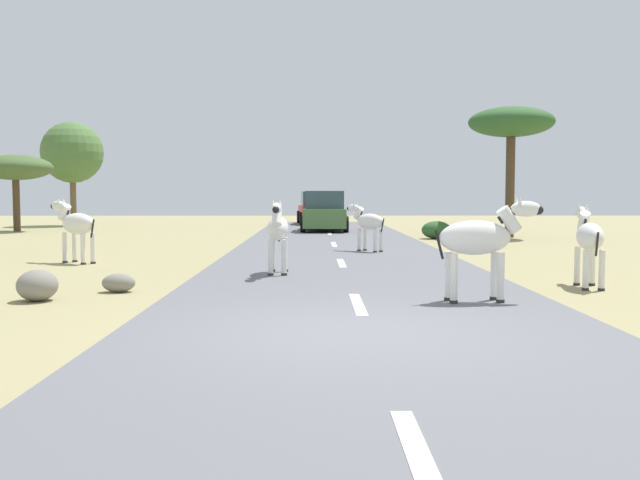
{
  "coord_description": "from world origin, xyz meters",
  "views": [
    {
      "loc": [
        -0.42,
        -8.01,
        1.66
      ],
      "look_at": [
        -0.28,
        7.63,
        0.62
      ],
      "focal_mm": 38.8,
      "sensor_mm": 36.0,
      "label": 1
    }
  ],
  "objects_px": {
    "zebra_4": "(368,222)",
    "tree_2": "(72,153)",
    "zebra_1": "(589,237)",
    "car_0": "(317,209)",
    "rock_0": "(119,283)",
    "tree_4": "(511,124)",
    "rock_1": "(37,285)",
    "zebra_2": "(481,239)",
    "zebra_3": "(76,224)",
    "tree_5": "(15,168)",
    "bush_0": "(436,230)",
    "car_1": "(325,213)",
    "zebra_0": "(278,229)"
  },
  "relations": [
    {
      "from": "tree_4",
      "to": "zebra_3",
      "type": "bearing_deg",
      "value": -143.62
    },
    {
      "from": "zebra_0",
      "to": "zebra_4",
      "type": "height_order",
      "value": "zebra_0"
    },
    {
      "from": "zebra_1",
      "to": "rock_0",
      "type": "bearing_deg",
      "value": -167.36
    },
    {
      "from": "car_1",
      "to": "car_0",
      "type": "bearing_deg",
      "value": 93.61
    },
    {
      "from": "zebra_4",
      "to": "rock_1",
      "type": "height_order",
      "value": "zebra_4"
    },
    {
      "from": "zebra_0",
      "to": "zebra_2",
      "type": "distance_m",
      "value": 4.82
    },
    {
      "from": "zebra_4",
      "to": "tree_2",
      "type": "xyz_separation_m",
      "value": [
        -14.12,
        16.94,
        2.94
      ]
    },
    {
      "from": "zebra_3",
      "to": "car_1",
      "type": "relative_size",
      "value": 0.36
    },
    {
      "from": "zebra_4",
      "to": "rock_1",
      "type": "distance_m",
      "value": 10.47
    },
    {
      "from": "zebra_2",
      "to": "car_1",
      "type": "bearing_deg",
      "value": -179.59
    },
    {
      "from": "car_0",
      "to": "tree_2",
      "type": "distance_m",
      "value": 13.13
    },
    {
      "from": "zebra_4",
      "to": "zebra_1",
      "type": "bearing_deg",
      "value": -106.4
    },
    {
      "from": "rock_1",
      "to": "tree_2",
      "type": "bearing_deg",
      "value": 107.95
    },
    {
      "from": "zebra_3",
      "to": "tree_4",
      "type": "xyz_separation_m",
      "value": [
        13.19,
        9.72,
        3.36
      ]
    },
    {
      "from": "rock_0",
      "to": "rock_1",
      "type": "relative_size",
      "value": 0.87
    },
    {
      "from": "zebra_2",
      "to": "zebra_3",
      "type": "xyz_separation_m",
      "value": [
        -8.2,
        6.33,
        -0.06
      ]
    },
    {
      "from": "zebra_1",
      "to": "tree_5",
      "type": "xyz_separation_m",
      "value": [
        -18.03,
        18.52,
        1.91
      ]
    },
    {
      "from": "zebra_2",
      "to": "car_1",
      "type": "xyz_separation_m",
      "value": [
        -2.02,
        20.01,
        -0.14
      ]
    },
    {
      "from": "tree_4",
      "to": "rock_1",
      "type": "height_order",
      "value": "tree_4"
    },
    {
      "from": "zebra_2",
      "to": "rock_0",
      "type": "distance_m",
      "value": 6.02
    },
    {
      "from": "zebra_1",
      "to": "rock_0",
      "type": "height_order",
      "value": "zebra_1"
    },
    {
      "from": "car_1",
      "to": "zebra_2",
      "type": "bearing_deg",
      "value": -83.15
    },
    {
      "from": "bush_0",
      "to": "rock_1",
      "type": "xyz_separation_m",
      "value": [
        -8.84,
        -14.79,
        -0.08
      ]
    },
    {
      "from": "zebra_2",
      "to": "tree_2",
      "type": "height_order",
      "value": "tree_2"
    },
    {
      "from": "zebra_1",
      "to": "zebra_2",
      "type": "height_order",
      "value": "zebra_2"
    },
    {
      "from": "tree_2",
      "to": "rock_1",
      "type": "bearing_deg",
      "value": -72.05
    },
    {
      "from": "zebra_3",
      "to": "tree_2",
      "type": "relative_size",
      "value": 0.29
    },
    {
      "from": "zebra_3",
      "to": "rock_0",
      "type": "height_order",
      "value": "zebra_3"
    },
    {
      "from": "tree_4",
      "to": "tree_5",
      "type": "bearing_deg",
      "value": 168.03
    },
    {
      "from": "zebra_1",
      "to": "bush_0",
      "type": "xyz_separation_m",
      "value": [
        -0.33,
        13.31,
        -0.56
      ]
    },
    {
      "from": "zebra_2",
      "to": "tree_5",
      "type": "height_order",
      "value": "tree_5"
    },
    {
      "from": "tree_5",
      "to": "bush_0",
      "type": "bearing_deg",
      "value": -16.4
    },
    {
      "from": "zebra_4",
      "to": "tree_4",
      "type": "bearing_deg",
      "value": 8.0
    },
    {
      "from": "tree_2",
      "to": "zebra_2",
      "type": "bearing_deg",
      "value": -59.92
    },
    {
      "from": "zebra_0",
      "to": "tree_5",
      "type": "distance_m",
      "value": 21.01
    },
    {
      "from": "zebra_4",
      "to": "rock_0",
      "type": "height_order",
      "value": "zebra_4"
    },
    {
      "from": "rock_1",
      "to": "rock_0",
      "type": "bearing_deg",
      "value": 44.05
    },
    {
      "from": "zebra_1",
      "to": "tree_4",
      "type": "height_order",
      "value": "tree_4"
    },
    {
      "from": "tree_4",
      "to": "rock_0",
      "type": "relative_size",
      "value": 8.83
    },
    {
      "from": "bush_0",
      "to": "car_1",
      "type": "bearing_deg",
      "value": 130.3
    },
    {
      "from": "rock_0",
      "to": "car_0",
      "type": "bearing_deg",
      "value": 82.2
    },
    {
      "from": "zebra_1",
      "to": "rock_0",
      "type": "distance_m",
      "value": 8.23
    },
    {
      "from": "zebra_0",
      "to": "rock_0",
      "type": "xyz_separation_m",
      "value": [
        -2.58,
        -2.21,
        -0.79
      ]
    },
    {
      "from": "bush_0",
      "to": "rock_0",
      "type": "relative_size",
      "value": 1.96
    },
    {
      "from": "zebra_4",
      "to": "tree_2",
      "type": "distance_m",
      "value": 22.25
    },
    {
      "from": "tree_2",
      "to": "zebra_1",
      "type": "bearing_deg",
      "value": -54.1
    },
    {
      "from": "car_0",
      "to": "bush_0",
      "type": "bearing_deg",
      "value": -73.48
    },
    {
      "from": "zebra_4",
      "to": "rock_0",
      "type": "xyz_separation_m",
      "value": [
        -4.83,
        -7.72,
        -0.71
      ]
    },
    {
      "from": "tree_4",
      "to": "rock_0",
      "type": "bearing_deg",
      "value": -126.34
    },
    {
      "from": "zebra_1",
      "to": "tree_2",
      "type": "relative_size",
      "value": 0.29
    }
  ]
}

